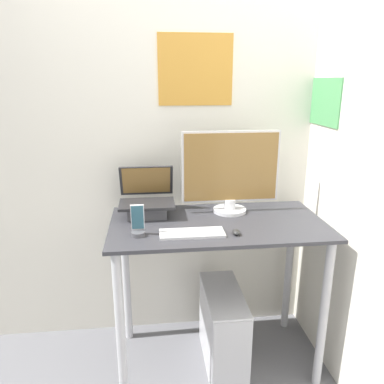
{
  "coord_description": "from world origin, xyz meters",
  "views": [
    {
      "loc": [
        -0.36,
        -1.6,
        1.67
      ],
      "look_at": [
        -0.14,
        0.32,
        1.09
      ],
      "focal_mm": 35.0,
      "sensor_mm": 36.0,
      "label": 1
    }
  ],
  "objects_px": {
    "monitor": "(231,174)",
    "computer_tower": "(223,328)",
    "mouse": "(236,232)",
    "cell_phone": "(138,226)",
    "keyboard": "(192,233)",
    "laptop": "(147,203)"
  },
  "relations": [
    {
      "from": "monitor",
      "to": "computer_tower",
      "type": "xyz_separation_m",
      "value": [
        -0.06,
        -0.21,
        -0.9
      ]
    },
    {
      "from": "mouse",
      "to": "cell_phone",
      "type": "height_order",
      "value": "cell_phone"
    },
    {
      "from": "cell_phone",
      "to": "computer_tower",
      "type": "relative_size",
      "value": 0.32
    },
    {
      "from": "mouse",
      "to": "keyboard",
      "type": "bearing_deg",
      "value": 173.34
    },
    {
      "from": "mouse",
      "to": "computer_tower",
      "type": "distance_m",
      "value": 0.7
    },
    {
      "from": "cell_phone",
      "to": "computer_tower",
      "type": "xyz_separation_m",
      "value": [
        0.47,
        0.1,
        -0.72
      ]
    },
    {
      "from": "computer_tower",
      "to": "keyboard",
      "type": "bearing_deg",
      "value": -149.78
    },
    {
      "from": "mouse",
      "to": "monitor",
      "type": "bearing_deg",
      "value": 83.39
    },
    {
      "from": "monitor",
      "to": "computer_tower",
      "type": "relative_size",
      "value": 1.1
    },
    {
      "from": "laptop",
      "to": "keyboard",
      "type": "bearing_deg",
      "value": -54.5
    },
    {
      "from": "computer_tower",
      "to": "cell_phone",
      "type": "bearing_deg",
      "value": -168.45
    },
    {
      "from": "monitor",
      "to": "mouse",
      "type": "xyz_separation_m",
      "value": [
        -0.04,
        -0.35,
        -0.22
      ]
    },
    {
      "from": "monitor",
      "to": "mouse",
      "type": "bearing_deg",
      "value": -96.61
    },
    {
      "from": "mouse",
      "to": "computer_tower",
      "type": "relative_size",
      "value": 0.12
    },
    {
      "from": "laptop",
      "to": "keyboard",
      "type": "distance_m",
      "value": 0.4
    },
    {
      "from": "keyboard",
      "to": "monitor",
      "type": "bearing_deg",
      "value": 50.73
    },
    {
      "from": "keyboard",
      "to": "mouse",
      "type": "bearing_deg",
      "value": -6.66
    },
    {
      "from": "keyboard",
      "to": "cell_phone",
      "type": "height_order",
      "value": "cell_phone"
    },
    {
      "from": "cell_phone",
      "to": "computer_tower",
      "type": "bearing_deg",
      "value": 11.55
    },
    {
      "from": "monitor",
      "to": "keyboard",
      "type": "relative_size",
      "value": 1.72
    },
    {
      "from": "mouse",
      "to": "laptop",
      "type": "bearing_deg",
      "value": 142.56
    },
    {
      "from": "laptop",
      "to": "keyboard",
      "type": "height_order",
      "value": "laptop"
    }
  ]
}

